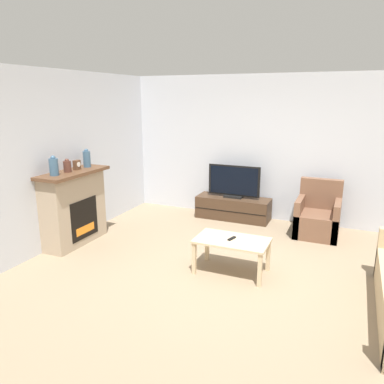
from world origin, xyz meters
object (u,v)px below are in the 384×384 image
(mantel_vase_centre_left, at_px, (67,166))
(coffee_table, at_px, (232,244))
(tv, at_px, (234,183))
(fireplace, at_px, (74,207))
(mantel_clock, at_px, (77,165))
(armchair, at_px, (318,218))
(remote, at_px, (232,238))
(mantel_vase_left, at_px, (54,166))
(tv_stand, at_px, (233,208))
(mantel_vase_right, at_px, (87,159))

(mantel_vase_centre_left, height_order, coffee_table, mantel_vase_centre_left)
(tv, relative_size, coffee_table, 1.04)
(tv, xyz_separation_m, coffee_table, (0.67, -2.20, -0.31))
(fireplace, height_order, coffee_table, fireplace)
(fireplace, distance_m, mantel_clock, 0.67)
(armchair, height_order, remote, armchair)
(mantel_vase_left, height_order, mantel_clock, mantel_vase_left)
(fireplace, distance_m, mantel_vase_centre_left, 0.68)
(mantel_vase_left, bearing_deg, tv, 52.94)
(mantel_clock, xyz_separation_m, armchair, (3.51, 1.82, -0.96))
(armchair, bearing_deg, coffee_table, -115.05)
(mantel_vase_centre_left, bearing_deg, tv_stand, 49.77)
(mantel_vase_centre_left, height_order, remote, mantel_vase_centre_left)
(mantel_vase_left, relative_size, remote, 1.89)
(fireplace, relative_size, remote, 7.91)
(fireplace, height_order, remote, fireplace)
(mantel_vase_left, xyz_separation_m, mantel_vase_centre_left, (0.00, 0.28, -0.04))
(mantel_vase_right, distance_m, tv_stand, 2.88)
(mantel_vase_centre_left, bearing_deg, coffee_table, 1.85)
(fireplace, distance_m, coffee_table, 2.62)
(mantel_vase_centre_left, height_order, mantel_vase_right, mantel_vase_right)
(tv, height_order, armchair, tv)
(mantel_vase_centre_left, xyz_separation_m, mantel_clock, (0.00, 0.21, -0.02))
(mantel_vase_right, distance_m, remote, 2.75)
(mantel_vase_centre_left, bearing_deg, mantel_vase_left, -90.00)
(mantel_clock, bearing_deg, armchair, 27.39)
(coffee_table, bearing_deg, mantel_vase_right, 171.75)
(mantel_clock, relative_size, tv, 0.15)
(mantel_clock, bearing_deg, remote, -2.73)
(mantel_vase_right, relative_size, remote, 1.94)
(mantel_clock, bearing_deg, fireplace, -98.20)
(tv_stand, distance_m, tv, 0.50)
(mantel_vase_right, relative_size, tv_stand, 0.21)
(mantel_vase_left, relative_size, armchair, 0.32)
(tv, height_order, coffee_table, tv)
(mantel_vase_left, relative_size, coffee_table, 0.31)
(fireplace, relative_size, mantel_vase_left, 4.17)
(fireplace, height_order, mantel_vase_centre_left, mantel_vase_centre_left)
(mantel_vase_centre_left, relative_size, mantel_clock, 1.39)
(tv_stand, bearing_deg, tv, -90.00)
(mantel_clock, relative_size, tv_stand, 0.11)
(mantel_clock, bearing_deg, mantel_vase_right, 90.18)
(mantel_clock, bearing_deg, mantel_vase_centre_left, -90.20)
(fireplace, xyz_separation_m, tv_stand, (1.95, 2.19, -0.39))
(mantel_clock, distance_m, tv, 2.88)
(mantel_vase_left, xyz_separation_m, tv_stand, (1.93, 2.56, -1.10))
(coffee_table, height_order, remote, remote)
(fireplace, relative_size, mantel_vase_centre_left, 5.87)
(fireplace, height_order, tv, fireplace)
(mantel_vase_left, xyz_separation_m, mantel_vase_right, (0.00, 0.74, 0.00))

